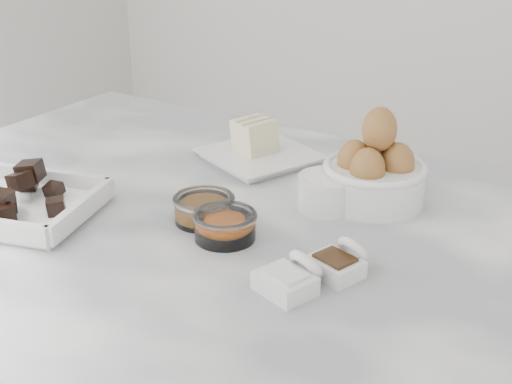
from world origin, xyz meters
TOP-DOWN VIEW (x-y plane):
  - marble_slab at (0.00, 0.00)m, footprint 1.20×0.80m
  - chocolate_dish at (-0.28, -0.14)m, footprint 0.28×0.24m
  - butter_plate at (-0.10, 0.22)m, footprint 0.22×0.22m
  - sugar_ramekin at (0.09, 0.11)m, footprint 0.08×0.08m
  - egg_bowl at (0.14, 0.17)m, footprint 0.15×0.15m
  - honey_bowl at (-0.04, -0.02)m, footprint 0.09×0.09m
  - zest_bowl at (0.02, -0.04)m, footprint 0.09×0.09m
  - vanilla_spoon at (0.19, -0.04)m, footprint 0.07×0.08m
  - salt_spoon at (0.15, -0.11)m, footprint 0.08×0.09m

SIDE VIEW (x-z plane):
  - marble_slab at x=0.00m, z-range 0.90..0.94m
  - vanilla_spoon at x=0.19m, z-range 0.93..0.98m
  - salt_spoon at x=0.15m, z-range 0.93..0.98m
  - honey_bowl at x=-0.04m, z-range 0.94..0.98m
  - zest_bowl at x=0.02m, z-range 0.94..0.98m
  - butter_plate at x=-0.10m, z-range 0.93..1.00m
  - chocolate_dish at x=-0.28m, z-range 0.93..1.00m
  - sugar_ramekin at x=0.09m, z-range 0.94..0.99m
  - egg_bowl at x=0.14m, z-range 0.91..1.06m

